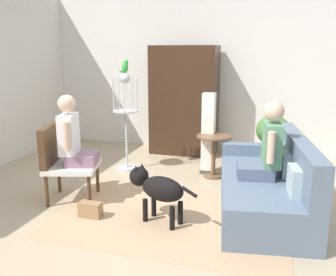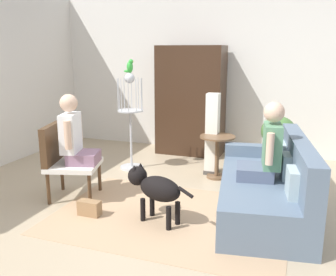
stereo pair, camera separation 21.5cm
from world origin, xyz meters
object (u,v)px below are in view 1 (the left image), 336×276
object	(u,v)px
parrot	(125,66)
couch	(268,186)
person_on_couch	(267,147)
round_end_table	(214,149)
dog	(158,188)
bird_cage_stand	(126,121)
handbag	(90,210)
person_on_armchair	(73,136)
column_lamp	(208,134)
armoire_cabinet	(184,101)
armchair	(62,157)
potted_plant	(273,137)

from	to	relation	value
parrot	couch	bearing A→B (deg)	-23.99
person_on_couch	round_end_table	xyz separation A→B (m)	(-0.77, 1.02, -0.34)
couch	person_on_couch	bearing A→B (deg)	-144.98
person_on_couch	dog	distance (m)	1.30
bird_cage_stand	handbag	distance (m)	1.88
handbag	person_on_armchair	bearing A→B (deg)	135.77
round_end_table	column_lamp	world-z (taller)	column_lamp
couch	handbag	distance (m)	2.04
bird_cage_stand	person_on_couch	bearing A→B (deg)	-25.10
person_on_couch	armoire_cabinet	xyz separation A→B (m)	(-1.52, 2.19, 0.19)
column_lamp	handbag	size ratio (longest dim) A/B	4.72
dog	column_lamp	size ratio (longest dim) A/B	0.67
round_end_table	parrot	size ratio (longest dim) A/B	3.13
person_on_armchair	handbag	distance (m)	0.94
armoire_cabinet	person_on_couch	bearing A→B (deg)	-55.21
couch	column_lamp	world-z (taller)	column_lamp
round_end_table	handbag	size ratio (longest dim) A/B	2.44
column_lamp	armoire_cabinet	xyz separation A→B (m)	(-0.64, 1.01, 0.35)
armoire_cabinet	parrot	bearing A→B (deg)	-116.72
armchair	column_lamp	distance (m)	2.16
round_end_table	person_on_couch	bearing A→B (deg)	-52.92
armoire_cabinet	armchair	bearing A→B (deg)	-109.30
bird_cage_stand	parrot	xyz separation A→B (m)	(0.01, 0.00, 0.83)
person_on_armchair	armoire_cabinet	bearing A→B (deg)	73.40
armchair	column_lamp	xyz separation A→B (m)	(1.53, 1.53, 0.06)
couch	round_end_table	size ratio (longest dim) A/B	3.33
person_on_couch	column_lamp	distance (m)	1.48
person_on_couch	dog	size ratio (longest dim) A/B	1.06
dog	round_end_table	bearing A→B (deg)	79.02
couch	person_on_armchair	size ratio (longest dim) A/B	2.44
armchair	round_end_table	distance (m)	2.14
person_on_armchair	armoire_cabinet	size ratio (longest dim) A/B	0.45
armoire_cabinet	handbag	size ratio (longest dim) A/B	7.38
handbag	round_end_table	bearing A→B (deg)	58.63
column_lamp	potted_plant	bearing A→B (deg)	17.75
round_end_table	handbag	distance (m)	2.07
round_end_table	parrot	bearing A→B (deg)	-179.16
dog	parrot	size ratio (longest dim) A/B	4.09
potted_plant	armoire_cabinet	world-z (taller)	armoire_cabinet
potted_plant	column_lamp	size ratio (longest dim) A/B	0.73
dog	couch	bearing A→B (deg)	29.48
couch	parrot	world-z (taller)	parrot
round_end_table	potted_plant	xyz separation A→B (m)	(0.80, 0.45, 0.14)
column_lamp	couch	bearing A→B (deg)	-50.81
couch	person_on_couch	xyz separation A→B (m)	(-0.05, -0.03, 0.47)
person_on_couch	round_end_table	bearing A→B (deg)	127.08
person_on_armchair	column_lamp	xyz separation A→B (m)	(1.38, 1.49, -0.21)
couch	armoire_cabinet	size ratio (longest dim) A/B	1.10
parrot	person_on_armchair	bearing A→B (deg)	-96.35
person_on_armchair	armoire_cabinet	xyz separation A→B (m)	(0.75, 2.50, 0.14)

